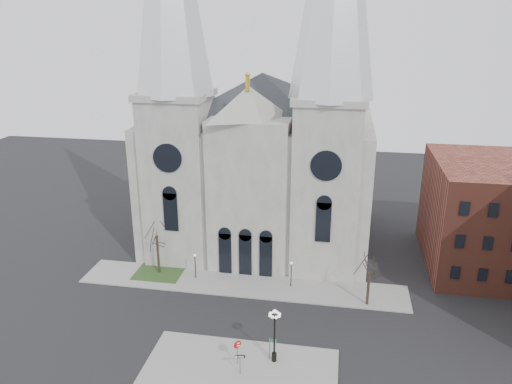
% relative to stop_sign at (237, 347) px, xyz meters
% --- Properties ---
extents(ground, '(160.00, 160.00, 0.00)m').
position_rel_stop_sign_xyz_m(ground, '(-2.62, 3.73, -2.01)').
color(ground, black).
rests_on(ground, ground).
extents(sidewalk_near, '(18.00, 10.00, 0.14)m').
position_rel_stop_sign_xyz_m(sidewalk_near, '(0.38, -1.27, -1.94)').
color(sidewalk_near, gray).
rests_on(sidewalk_near, ground).
extents(sidewalk_far, '(40.00, 6.00, 0.14)m').
position_rel_stop_sign_xyz_m(sidewalk_far, '(-2.62, 14.73, -1.94)').
color(sidewalk_far, gray).
rests_on(sidewalk_far, ground).
extents(grass_patch, '(6.00, 5.00, 0.18)m').
position_rel_stop_sign_xyz_m(grass_patch, '(-13.62, 15.73, -1.92)').
color(grass_patch, '#2B491F').
rests_on(grass_patch, ground).
extents(cathedral, '(33.00, 26.66, 54.00)m').
position_rel_stop_sign_xyz_m(cathedral, '(-2.62, 26.59, 16.47)').
color(cathedral, gray).
rests_on(cathedral, ground).
extents(bg_building_brick, '(14.00, 18.00, 14.00)m').
position_rel_stop_sign_xyz_m(bg_building_brick, '(27.38, 25.73, 4.99)').
color(bg_building_brick, brown).
rests_on(bg_building_brick, ground).
extents(tree_left, '(3.20, 3.20, 7.50)m').
position_rel_stop_sign_xyz_m(tree_left, '(-13.62, 15.73, 3.57)').
color(tree_left, black).
rests_on(tree_left, ground).
extents(tree_right, '(3.20, 3.20, 6.00)m').
position_rel_stop_sign_xyz_m(tree_right, '(12.38, 12.73, 2.46)').
color(tree_right, black).
rests_on(tree_right, ground).
extents(ped_lamp_left, '(0.32, 0.32, 3.26)m').
position_rel_stop_sign_xyz_m(ped_lamp_left, '(-8.62, 15.23, 0.32)').
color(ped_lamp_left, black).
rests_on(ped_lamp_left, sidewalk_far).
extents(ped_lamp_right, '(0.32, 0.32, 3.26)m').
position_rel_stop_sign_xyz_m(ped_lamp_right, '(3.38, 15.23, 0.32)').
color(ped_lamp_right, black).
rests_on(ped_lamp_right, sidewalk_far).
extents(stop_sign, '(0.89, 0.38, 2.64)m').
position_rel_stop_sign_xyz_m(stop_sign, '(0.00, 0.00, 0.00)').
color(stop_sign, slate).
rests_on(stop_sign, sidewalk_near).
extents(globe_lamp, '(1.55, 1.55, 5.62)m').
position_rel_stop_sign_xyz_m(globe_lamp, '(3.34, 1.02, 1.66)').
color(globe_lamp, black).
rests_on(globe_lamp, sidewalk_near).
extents(one_way_sign, '(0.93, 0.21, 2.14)m').
position_rel_stop_sign_xyz_m(one_way_sign, '(0.53, -1.33, -0.42)').
color(one_way_sign, slate).
rests_on(one_way_sign, sidewalk_near).
extents(street_name_sign, '(0.76, 0.13, 2.37)m').
position_rel_stop_sign_xyz_m(street_name_sign, '(2.95, 1.19, -0.48)').
color(street_name_sign, slate).
rests_on(street_name_sign, sidewalk_near).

